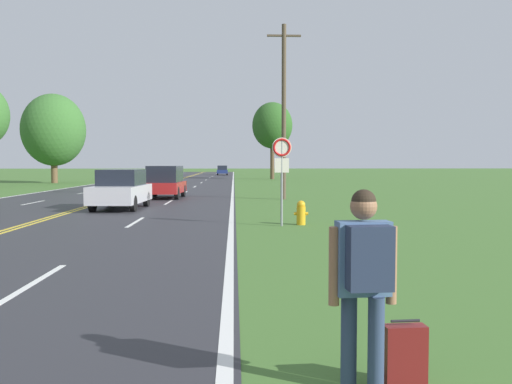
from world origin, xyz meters
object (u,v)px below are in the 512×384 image
traffic_sign (282,159)px  car_silver_sedan_receding (121,189)px  car_red_van_distant (165,181)px  car_dark_blue_sedan_horizon (222,170)px  tree_left_verge (272,126)px  suitcase (405,356)px  hitchhiker_person (364,270)px  tree_behind_sign (54,130)px  fire_hydrant (301,212)px

traffic_sign → car_silver_sedan_receding: size_ratio=0.64×
traffic_sign → car_red_van_distant: (-5.27, 13.56, -1.12)m
traffic_sign → car_dark_blue_sedan_horizon: size_ratio=0.69×
tree_left_verge → car_silver_sedan_receding: bearing=-102.4°
suitcase → car_red_van_distant: bearing=7.9°
hitchhiker_person → tree_behind_sign: size_ratio=0.20×
suitcase → fire_hydrant: (0.64, 12.36, 0.11)m
hitchhiker_person → car_dark_blue_sedan_horizon: bearing=-1.7°
car_red_van_distant → car_dark_blue_sedan_horizon: car_red_van_distant is taller
car_dark_blue_sedan_horizon → car_silver_sedan_receding: bearing=-3.3°
car_dark_blue_sedan_horizon → car_red_van_distant: bearing=-2.6°
tree_left_verge → tree_behind_sign: bearing=-151.3°
suitcase → tree_left_verge: bearing=-6.7°
hitchhiker_person → fire_hydrant: bearing=-8.4°
tree_left_verge → car_dark_blue_sedan_horizon: (-6.59, 22.89, -5.72)m
fire_hydrant → car_red_van_distant: bearing=114.0°
traffic_sign → car_red_van_distant: bearing=111.2°
fire_hydrant → car_red_van_distant: car_red_van_distant is taller
tree_behind_sign → car_dark_blue_sedan_horizon: (15.71, 35.09, -4.38)m
car_silver_sedan_receding → car_red_van_distant: 7.13m
suitcase → car_dark_blue_sedan_horizon: (-3.37, 84.42, 0.52)m
car_silver_sedan_receding → traffic_sign: bearing=46.2°
fire_hydrant → tree_behind_sign: bearing=118.1°
traffic_sign → tree_behind_sign: (-19.08, 37.30, 3.12)m
hitchhiker_person → tree_left_verge: tree_left_verge is taller
suitcase → tree_left_verge: 61.93m
fire_hydrant → traffic_sign: 1.82m
car_dark_blue_sedan_horizon → traffic_sign: bearing=1.9°
fire_hydrant → tree_behind_sign: size_ratio=0.09×
fire_hydrant → car_red_van_distant: size_ratio=0.19×
car_silver_sedan_receding → car_dark_blue_sedan_horizon: size_ratio=1.09×
fire_hydrant → car_dark_blue_sedan_horizon: size_ratio=0.19×
fire_hydrant → tree_behind_sign: (-19.72, 36.97, 4.79)m
suitcase → hitchhiker_person: bearing=102.1°
tree_behind_sign → car_dark_blue_sedan_horizon: 38.69m
fire_hydrant → hitchhiker_person: bearing=-94.7°
fire_hydrant → car_silver_sedan_receding: car_silver_sedan_receding is taller
tree_behind_sign → car_silver_sedan_receding: tree_behind_sign is taller
traffic_sign → tree_left_verge: bearing=86.3°
tree_left_verge → car_red_van_distant: bearing=-103.3°
traffic_sign → car_red_van_distant: size_ratio=0.67×
hitchhiker_person → car_red_van_distant: (-4.88, 25.70, -0.11)m
car_silver_sedan_receding → fire_hydrant: bearing=50.5°
hitchhiker_person → suitcase: hitchhiker_person is taller
hitchhiker_person → suitcase: 0.88m
tree_left_verge → suitcase: bearing=-93.0°
traffic_sign → tree_behind_sign: bearing=117.1°
tree_left_verge → car_silver_sedan_receding: (-9.45, -43.00, -5.67)m
car_red_van_distant → hitchhiker_person: bearing=13.3°
traffic_sign → tree_behind_sign: tree_behind_sign is taller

